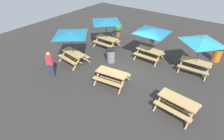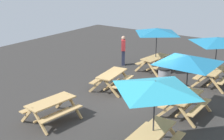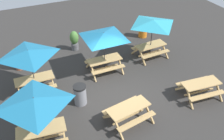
% 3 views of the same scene
% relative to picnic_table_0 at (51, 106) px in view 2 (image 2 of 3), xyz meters
% --- Properties ---
extents(ground_plane, '(25.97, 25.97, 0.00)m').
position_rel_picnic_table_0_xyz_m(ground_plane, '(-3.58, 2.06, -0.56)').
color(ground_plane, '#33302D').
rests_on(ground_plane, ground).
extents(picnic_table_0, '(1.93, 1.69, 0.81)m').
position_rel_picnic_table_0_xyz_m(picnic_table_0, '(0.00, 0.00, 0.00)').
color(picnic_table_0, tan).
rests_on(picnic_table_0, ground).
extents(picnic_table_1, '(1.98, 1.76, 0.81)m').
position_rel_picnic_table_0_xyz_m(picnic_table_1, '(-3.76, -0.03, 0.00)').
color(picnic_table_1, tan).
rests_on(picnic_table_1, ground).
extents(picnic_table_2, '(2.83, 2.83, 2.34)m').
position_rel_picnic_table_0_xyz_m(picnic_table_2, '(-3.25, 3.69, 1.43)').
color(picnic_table_2, tan).
rests_on(picnic_table_2, ground).
extents(picnic_table_3, '(2.23, 2.23, 2.34)m').
position_rel_picnic_table_0_xyz_m(picnic_table_3, '(-7.24, 0.32, 1.43)').
color(picnic_table_3, tan).
rests_on(picnic_table_3, ground).
extents(picnic_table_4, '(2.09, 2.09, 2.34)m').
position_rel_picnic_table_0_xyz_m(picnic_table_4, '(-0.25, 3.96, 1.43)').
color(picnic_table_4, tan).
rests_on(picnic_table_4, ground).
extents(picnic_table_5, '(2.01, 2.01, 2.34)m').
position_rel_picnic_table_0_xyz_m(picnic_table_5, '(-6.90, 3.55, 1.43)').
color(picnic_table_5, tan).
rests_on(picnic_table_5, ground).
extents(trash_bin_gray, '(0.59, 0.59, 0.98)m').
position_rel_picnic_table_0_xyz_m(trash_bin_gray, '(-5.23, 1.83, -0.07)').
color(trash_bin_gray, gray).
rests_on(trash_bin_gray, ground).
extents(person_standing, '(0.42, 0.39, 1.67)m').
position_rel_picnic_table_0_xyz_m(person_standing, '(-7.09, -1.64, 0.32)').
color(person_standing, '#2D334C').
rests_on(person_standing, ground).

